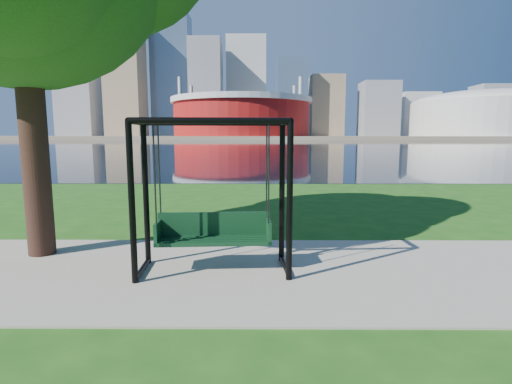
{
  "coord_description": "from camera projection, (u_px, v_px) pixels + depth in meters",
  "views": [
    {
      "loc": [
        0.15,
        -6.99,
        2.3
      ],
      "look_at": [
        0.1,
        0.0,
        1.31
      ],
      "focal_mm": 28.0,
      "sensor_mm": 36.0,
      "label": 1
    }
  ],
  "objects": [
    {
      "name": "arena",
      "position": [
        485.0,
        113.0,
        236.81
      ],
      "size": [
        84.0,
        84.0,
        26.56
      ],
      "color": "beige",
      "rests_on": "far_bank"
    },
    {
      "name": "ground",
      "position": [
        250.0,
        263.0,
        7.24
      ],
      "size": [
        900.0,
        900.0,
        0.0
      ],
      "primitive_type": "plane",
      "color": "#1E5114",
      "rests_on": "ground"
    },
    {
      "name": "stadium",
      "position": [
        242.0,
        115.0,
        237.99
      ],
      "size": [
        83.0,
        83.0,
        32.0
      ],
      "color": "maroon",
      "rests_on": "far_bank"
    },
    {
      "name": "skyline",
      "position": [
        253.0,
        93.0,
        318.47
      ],
      "size": [
        392.0,
        66.0,
        96.5
      ],
      "color": "gray",
      "rests_on": "far_bank"
    },
    {
      "name": "far_bank",
      "position": [
        258.0,
        137.0,
        310.07
      ],
      "size": [
        900.0,
        228.0,
        2.0
      ],
      "primitive_type": "cube",
      "color": "#937F60",
      "rests_on": "ground"
    },
    {
      "name": "path",
      "position": [
        250.0,
        272.0,
        6.75
      ],
      "size": [
        120.0,
        4.0,
        0.03
      ],
      "primitive_type": "cube",
      "color": "#9E937F",
      "rests_on": "ground"
    },
    {
      "name": "river",
      "position": [
        258.0,
        144.0,
        108.23
      ],
      "size": [
        900.0,
        180.0,
        0.02
      ],
      "primitive_type": "cube",
      "color": "black",
      "rests_on": "ground"
    },
    {
      "name": "swing",
      "position": [
        213.0,
        200.0,
        6.62
      ],
      "size": [
        2.57,
        1.24,
        2.57
      ],
      "rotation": [
        0.0,
        0.0,
        0.06
      ],
      "color": "black",
      "rests_on": "ground"
    }
  ]
}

